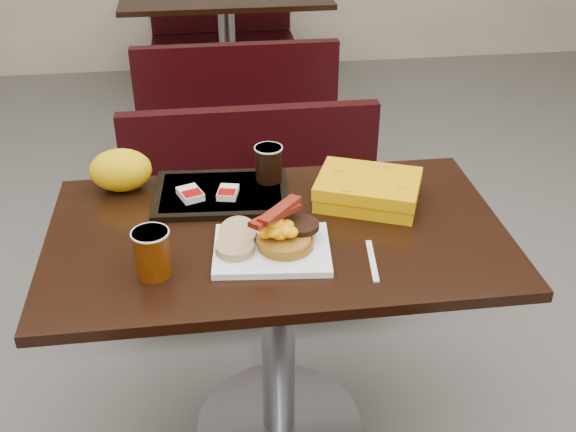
{
  "coord_description": "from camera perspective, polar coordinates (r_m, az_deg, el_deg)",
  "views": [
    {
      "loc": [
        -0.17,
        -1.52,
        1.72
      ],
      "look_at": [
        0.02,
        -0.05,
        0.82
      ],
      "focal_mm": 42.95,
      "sensor_mm": 36.0,
      "label": 1
    }
  ],
  "objects": [
    {
      "name": "condiment_syrup",
      "position": [
        1.86,
        -1.91,
        -0.06
      ],
      "size": [
        0.04,
        0.03,
        0.01
      ],
      "primitive_type": "cube",
      "rotation": [
        0.0,
        0.0,
        -0.08
      ],
      "color": "#9F2206",
      "rests_on": "table_near"
    },
    {
      "name": "bench_near_n",
      "position": [
        2.61,
        -2.63,
        -0.2
      ],
      "size": [
        1.0,
        0.46,
        0.72
      ],
      "primitive_type": null,
      "color": "black",
      "rests_on": "floor"
    },
    {
      "name": "hashbrown_sleeve_right",
      "position": [
        1.93,
        -5.0,
        1.95
      ],
      "size": [
        0.07,
        0.08,
        0.02
      ],
      "primitive_type": "cube",
      "rotation": [
        0.0,
        0.0,
        -0.23
      ],
      "color": "silver",
      "rests_on": "tray"
    },
    {
      "name": "table_near",
      "position": [
        2.04,
        -0.81,
        -10.08
      ],
      "size": [
        1.2,
        0.7,
        0.75
      ],
      "primitive_type": null,
      "color": "black",
      "rests_on": "floor"
    },
    {
      "name": "bench_far_n",
      "position": [
        5.01,
        -5.46,
        15.39
      ],
      "size": [
        1.0,
        0.46,
        0.72
      ],
      "primitive_type": null,
      "color": "black",
      "rests_on": "floor"
    },
    {
      "name": "coffee_cup_near",
      "position": [
        1.65,
        -11.16,
        -3.04
      ],
      "size": [
        0.09,
        0.09,
        0.12
      ],
      "primitive_type": "cylinder",
      "rotation": [
        0.0,
        0.0,
        0.11
      ],
      "color": "#7C3104",
      "rests_on": "table_near"
    },
    {
      "name": "fork",
      "position": [
        1.71,
        -4.84,
        -3.34
      ],
      "size": [
        0.12,
        0.05,
        0.0
      ],
      "primitive_type": null,
      "rotation": [
        0.0,
        0.0,
        0.23
      ],
      "color": "white",
      "rests_on": "table_near"
    },
    {
      "name": "muffin_top",
      "position": [
        1.73,
        -4.16,
        -1.44
      ],
      "size": [
        0.11,
        0.11,
        0.06
      ],
      "primitive_type": "cylinder",
      "rotation": [
        0.38,
        0.0,
        -0.2
      ],
      "color": "tan",
      "rests_on": "platter"
    },
    {
      "name": "platter",
      "position": [
        1.72,
        -1.35,
        -2.82
      ],
      "size": [
        0.31,
        0.25,
        0.02
      ],
      "primitive_type": "cube",
      "rotation": [
        0.0,
        0.0,
        -0.1
      ],
      "color": "white",
      "rests_on": "table_near"
    },
    {
      "name": "table_far",
      "position": [
        4.34,
        -5.0,
        13.09
      ],
      "size": [
        1.2,
        0.7,
        0.75
      ],
      "primitive_type": null,
      "color": "black",
      "rests_on": "floor"
    },
    {
      "name": "pancake_stack",
      "position": [
        1.71,
        -0.19,
        -2.09
      ],
      "size": [
        0.14,
        0.14,
        0.03
      ],
      "primitive_type": "cylinder",
      "rotation": [
        0.0,
        0.0,
        0.03
      ],
      "color": "#986119",
      "rests_on": "platter"
    },
    {
      "name": "tray",
      "position": [
        1.97,
        -5.53,
        1.85
      ],
      "size": [
        0.4,
        0.29,
        0.02
      ],
      "primitive_type": "cube",
      "rotation": [
        0.0,
        0.0,
        -0.07
      ],
      "color": "black",
      "rests_on": "table_near"
    },
    {
      "name": "bacon_strips",
      "position": [
        1.68,
        -1.02,
        0.17
      ],
      "size": [
        0.18,
        0.18,
        0.01
      ],
      "primitive_type": null,
      "rotation": [
        0.0,
        0.0,
        0.81
      ],
      "color": "#4F0C05",
      "rests_on": "scrambled_eggs"
    },
    {
      "name": "knife",
      "position": [
        1.7,
        6.99,
        -3.68
      ],
      "size": [
        0.04,
        0.17,
        0.0
      ],
      "primitive_type": "cube",
      "rotation": [
        0.0,
        0.0,
        -1.69
      ],
      "color": "white",
      "rests_on": "table_near"
    },
    {
      "name": "muffin_bottom",
      "position": [
        1.69,
        -4.42,
        -2.66
      ],
      "size": [
        0.11,
        0.11,
        0.02
      ],
      "primitive_type": "cylinder",
      "rotation": [
        0.0,
        0.0,
        0.12
      ],
      "color": "tan",
      "rests_on": "platter"
    },
    {
      "name": "scrambled_eggs",
      "position": [
        1.69,
        -1.13,
        -0.91
      ],
      "size": [
        0.1,
        0.09,
        0.05
      ],
      "primitive_type": "ellipsoid",
      "rotation": [
        0.0,
        0.0,
        0.1
      ],
      "color": "yellow",
      "rests_on": "pancake_stack"
    },
    {
      "name": "coffee_cup_far",
      "position": [
        1.99,
        -1.61,
        4.35
      ],
      "size": [
        0.08,
        0.08,
        0.1
      ],
      "primitive_type": "cylinder",
      "rotation": [
        0.0,
        0.0,
        -0.05
      ],
      "color": "black",
      "rests_on": "tray"
    },
    {
      "name": "paper_bag",
      "position": [
        2.03,
        -13.68,
        3.72
      ],
      "size": [
        0.19,
        0.15,
        0.12
      ],
      "primitive_type": "ellipsoid",
      "rotation": [
        0.0,
        0.0,
        -0.14
      ],
      "color": "#FFB308",
      "rests_on": "table_near"
    },
    {
      "name": "hashbrown_sleeve_left",
      "position": [
        1.94,
        -8.09,
        1.82
      ],
      "size": [
        0.08,
        0.09,
        0.02
      ],
      "primitive_type": "cube",
      "rotation": [
        0.0,
        0.0,
        0.36
      ],
      "color": "silver",
      "rests_on": "tray"
    },
    {
      "name": "condiment_ketchup",
      "position": [
        1.8,
        -1.82,
        -1.14
      ],
      "size": [
        0.05,
        0.04,
        0.01
      ],
      "primitive_type": "cube",
      "rotation": [
        0.0,
        0.0,
        -0.12
      ],
      "color": "#8C0504",
      "rests_on": "table_near"
    },
    {
      "name": "clamshell",
      "position": [
        1.93,
        6.64,
        2.16
      ],
      "size": [
        0.34,
        0.3,
        0.08
      ],
      "primitive_type": "cube",
      "rotation": [
        0.0,
        0.0,
        -0.39
      ],
      "color": "#D99403",
      "rests_on": "table_near"
    },
    {
      "name": "sausage_patty",
      "position": [
        1.73,
        1.09,
        -0.78
      ],
      "size": [
        0.11,
        0.11,
        0.01
      ],
      "primitive_type": "cylinder",
      "rotation": [
        0.0,
        0.0,
        -0.22
      ],
      "color": "black",
      "rests_on": "pancake_stack"
    },
    {
      "name": "bench_far_s",
      "position": [
        3.68,
        -4.36,
        9.51
      ],
      "size": [
        1.0,
        0.46,
        0.72
      ],
      "primitive_type": null,
      "color": "black",
      "rests_on": "floor"
    },
    {
      "name": "floor",
      "position": [
        2.3,
        -0.74,
        -17.11
      ],
      "size": [
        6.0,
        7.0,
        0.01
      ],
      "primitive_type": "cube",
      "color": "slate",
      "rests_on": "ground"
    }
  ]
}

